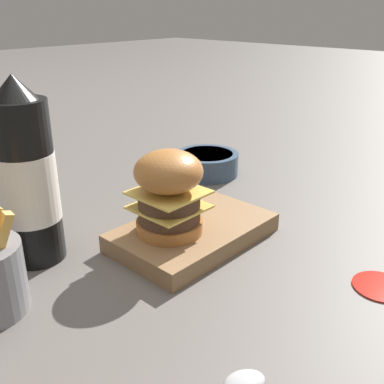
# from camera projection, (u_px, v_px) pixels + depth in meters

# --- Properties ---
(ground_plane) EXTENTS (6.00, 6.00, 0.00)m
(ground_plane) POSITION_uv_depth(u_px,v_px,m) (184.00, 236.00, 0.65)
(ground_plane) COLOR #5B5651
(serving_board) EXTENTS (0.22, 0.14, 0.03)m
(serving_board) POSITION_uv_depth(u_px,v_px,m) (192.00, 233.00, 0.64)
(serving_board) COLOR olive
(serving_board) RESTS_ON ground_plane
(burger) EXTENTS (0.09, 0.09, 0.11)m
(burger) POSITION_uv_depth(u_px,v_px,m) (169.00, 192.00, 0.59)
(burger) COLOR #AD6B33
(burger) RESTS_ON serving_board
(ketchup_bottle) EXTENTS (0.07, 0.07, 0.24)m
(ketchup_bottle) POSITION_uv_depth(u_px,v_px,m) (27.00, 180.00, 0.56)
(ketchup_bottle) COLOR black
(ketchup_bottle) RESTS_ON ground_plane
(side_bowl) EXTENTS (0.12, 0.12, 0.04)m
(side_bowl) POSITION_uv_depth(u_px,v_px,m) (207.00, 163.00, 0.89)
(side_bowl) COLOR #384C66
(side_bowl) RESTS_ON ground_plane
(ketchup_puddle) EXTENTS (0.07, 0.07, 0.00)m
(ketchup_puddle) POSITION_uv_depth(u_px,v_px,m) (381.00, 286.00, 0.54)
(ketchup_puddle) COLOR #B21E14
(ketchup_puddle) RESTS_ON ground_plane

